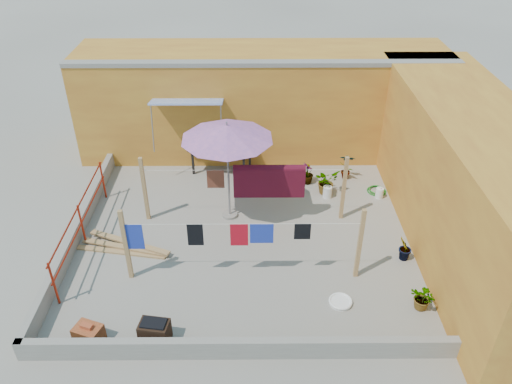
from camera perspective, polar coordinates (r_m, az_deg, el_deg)
ground at (r=12.37m, az=-1.34°, el=-5.16°), size 80.00×80.00×0.00m
wall_back at (r=15.62m, az=0.66°, el=10.35°), size 11.00×3.27×3.21m
wall_right at (r=12.48m, az=23.18°, el=1.13°), size 2.40×9.00×3.20m
parapet_front at (r=9.65m, az=-1.64°, el=-17.42°), size 8.30×0.16×0.44m
parapet_left at (r=12.97m, az=-19.74°, el=-4.17°), size 0.16×7.30×0.44m
red_railing at (r=12.46m, az=-19.43°, el=-2.91°), size 0.05×4.20×1.10m
clothesline_rig at (r=12.17m, az=0.79°, el=0.37°), size 5.09×2.35×1.80m
patio_umbrella at (r=11.85m, az=-3.34°, el=6.78°), size 2.33×2.33×2.69m
outdoor_table at (r=14.67m, az=-4.00°, el=4.94°), size 1.93×1.28×0.83m
brick_stack at (r=10.40m, az=-18.57°, el=-15.13°), size 0.61×0.53×0.45m
lumber_pile at (r=12.35m, az=-14.71°, el=-6.11°), size 2.29×1.00×0.14m
brazier at (r=10.05m, az=-11.49°, el=-15.38°), size 0.61×0.46×0.50m
white_basin at (r=10.82m, az=9.63°, el=-12.25°), size 0.50×0.50×0.09m
water_jug_a at (r=13.85m, az=8.16°, el=-0.00°), size 0.24×0.24×0.38m
water_jug_b at (r=14.12m, az=13.93°, el=-0.10°), size 0.21×0.21×0.34m
green_hose at (r=14.42m, az=13.62°, el=0.18°), size 0.54×0.54×0.08m
plant_back_a at (r=13.94m, az=8.03°, el=1.20°), size 0.86×0.84×0.72m
plant_back_b at (r=14.34m, az=5.89°, el=2.14°), size 0.43×0.43×0.64m
plant_right_a at (r=14.67m, az=10.32°, el=2.96°), size 0.50×0.40×0.83m
plant_right_b at (r=12.00m, az=16.65°, el=-6.23°), size 0.43×0.46×0.65m
plant_right_c at (r=10.96m, az=18.61°, el=-11.44°), size 0.67×0.67×0.57m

